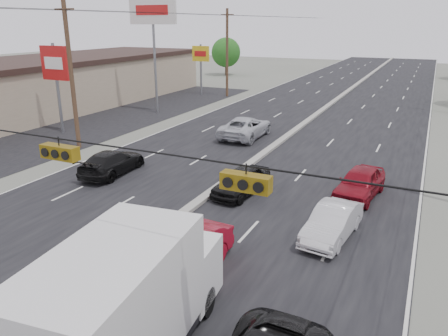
{
  "coord_description": "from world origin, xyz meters",
  "views": [
    {
      "loc": [
        9.63,
        -7.65,
        8.52
      ],
      "look_at": [
        1.57,
        9.39,
        2.2
      ],
      "focal_mm": 35.0,
      "sensor_mm": 36.0,
      "label": 1
    }
  ],
  "objects_px": {
    "utility_pole_left_b": "(71,75)",
    "tree_left_far": "(226,52)",
    "pole_sign_billboard": "(153,18)",
    "queue_car_e": "(360,183)",
    "red_sedan": "(182,256)",
    "queue_car_b": "(332,223)",
    "utility_pole_left_c": "(227,53)",
    "pole_sign_mid": "(55,68)",
    "oncoming_far": "(246,127)",
    "box_truck": "(128,303)",
    "queue_car_a": "(241,181)",
    "pole_sign_far": "(201,58)",
    "oncoming_near": "(112,163)"
  },
  "relations": [
    {
      "from": "queue_car_e",
      "to": "box_truck",
      "type": "bearing_deg",
      "value": -96.14
    },
    {
      "from": "pole_sign_mid",
      "to": "tree_left_far",
      "type": "height_order",
      "value": "pole_sign_mid"
    },
    {
      "from": "queue_car_b",
      "to": "utility_pole_left_b",
      "type": "bearing_deg",
      "value": 169.17
    },
    {
      "from": "pole_sign_billboard",
      "to": "pole_sign_far",
      "type": "relative_size",
      "value": 1.83
    },
    {
      "from": "pole_sign_billboard",
      "to": "queue_car_e",
      "type": "xyz_separation_m",
      "value": [
        21.5,
        -13.96,
        -8.11
      ]
    },
    {
      "from": "oncoming_far",
      "to": "box_truck",
      "type": "bearing_deg",
      "value": 105.27
    },
    {
      "from": "utility_pole_left_c",
      "to": "pole_sign_far",
      "type": "relative_size",
      "value": 1.67
    },
    {
      "from": "red_sedan",
      "to": "queue_car_a",
      "type": "bearing_deg",
      "value": 101.17
    },
    {
      "from": "tree_left_far",
      "to": "queue_car_e",
      "type": "relative_size",
      "value": 1.38
    },
    {
      "from": "pole_sign_far",
      "to": "red_sedan",
      "type": "distance_m",
      "value": 40.78
    },
    {
      "from": "utility_pole_left_c",
      "to": "oncoming_far",
      "type": "bearing_deg",
      "value": -60.89
    },
    {
      "from": "tree_left_far",
      "to": "queue_car_b",
      "type": "xyz_separation_m",
      "value": [
        28.7,
        -51.04,
        -3.03
      ]
    },
    {
      "from": "utility_pole_left_b",
      "to": "queue_car_a",
      "type": "bearing_deg",
      "value": -12.72
    },
    {
      "from": "red_sedan",
      "to": "tree_left_far",
      "type": "bearing_deg",
      "value": 116.53
    },
    {
      "from": "utility_pole_left_b",
      "to": "red_sedan",
      "type": "bearing_deg",
      "value": -36.47
    },
    {
      "from": "queue_car_a",
      "to": "tree_left_far",
      "type": "bearing_deg",
      "value": 123.57
    },
    {
      "from": "utility_pole_left_b",
      "to": "pole_sign_billboard",
      "type": "distance_m",
      "value": 13.68
    },
    {
      "from": "utility_pole_left_b",
      "to": "utility_pole_left_c",
      "type": "distance_m",
      "value": 25.0
    },
    {
      "from": "utility_pole_left_c",
      "to": "queue_car_b",
      "type": "bearing_deg",
      "value": -58.26
    },
    {
      "from": "utility_pole_left_b",
      "to": "tree_left_far",
      "type": "height_order",
      "value": "utility_pole_left_b"
    },
    {
      "from": "oncoming_near",
      "to": "oncoming_far",
      "type": "distance_m",
      "value": 11.86
    },
    {
      "from": "pole_sign_billboard",
      "to": "queue_car_b",
      "type": "distance_m",
      "value": 29.65
    },
    {
      "from": "utility_pole_left_b",
      "to": "queue_car_e",
      "type": "relative_size",
      "value": 2.25
    },
    {
      "from": "utility_pole_left_b",
      "to": "red_sedan",
      "type": "distance_m",
      "value": 19.22
    },
    {
      "from": "queue_car_b",
      "to": "oncoming_near",
      "type": "relative_size",
      "value": 0.86
    },
    {
      "from": "pole_sign_billboard",
      "to": "utility_pole_left_c",
      "type": "bearing_deg",
      "value": 80.54
    },
    {
      "from": "pole_sign_far",
      "to": "box_truck",
      "type": "distance_m",
      "value": 44.86
    },
    {
      "from": "pole_sign_mid",
      "to": "queue_car_a",
      "type": "relative_size",
      "value": 1.71
    },
    {
      "from": "tree_left_far",
      "to": "red_sedan",
      "type": "relative_size",
      "value": 1.28
    },
    {
      "from": "utility_pole_left_c",
      "to": "oncoming_near",
      "type": "xyz_separation_m",
      "value": [
        5.8,
        -28.46,
        -4.41
      ]
    },
    {
      "from": "pole_sign_far",
      "to": "pole_sign_billboard",
      "type": "bearing_deg",
      "value": -82.87
    },
    {
      "from": "utility_pole_left_c",
      "to": "oncoming_near",
      "type": "bearing_deg",
      "value": -78.48
    },
    {
      "from": "pole_sign_billboard",
      "to": "box_truck",
      "type": "bearing_deg",
      "value": -57.53
    },
    {
      "from": "red_sedan",
      "to": "queue_car_b",
      "type": "bearing_deg",
      "value": 53.8
    },
    {
      "from": "oncoming_near",
      "to": "oncoming_far",
      "type": "bearing_deg",
      "value": -112.88
    },
    {
      "from": "utility_pole_left_b",
      "to": "pole_sign_mid",
      "type": "bearing_deg",
      "value": 146.31
    },
    {
      "from": "pole_sign_billboard",
      "to": "queue_car_e",
      "type": "height_order",
      "value": "pole_sign_billboard"
    },
    {
      "from": "tree_left_far",
      "to": "red_sedan",
      "type": "bearing_deg",
      "value": -66.37
    },
    {
      "from": "red_sedan",
      "to": "box_truck",
      "type": "bearing_deg",
      "value": -74.25
    },
    {
      "from": "tree_left_far",
      "to": "queue_car_e",
      "type": "distance_m",
      "value": 54.43
    },
    {
      "from": "box_truck",
      "to": "queue_car_e",
      "type": "bearing_deg",
      "value": 69.89
    },
    {
      "from": "queue_car_a",
      "to": "queue_car_b",
      "type": "height_order",
      "value": "queue_car_a"
    },
    {
      "from": "pole_sign_mid",
      "to": "queue_car_b",
      "type": "xyz_separation_m",
      "value": [
        23.7,
        -9.04,
        -4.43
      ]
    },
    {
      "from": "tree_left_far",
      "to": "oncoming_near",
      "type": "bearing_deg",
      "value": -72.48
    },
    {
      "from": "utility_pole_left_c",
      "to": "pole_sign_mid",
      "type": "relative_size",
      "value": 1.43
    },
    {
      "from": "utility_pole_left_c",
      "to": "tree_left_far",
      "type": "relative_size",
      "value": 1.63
    },
    {
      "from": "pole_sign_far",
      "to": "tree_left_far",
      "type": "bearing_deg",
      "value": 106.7
    },
    {
      "from": "pole_sign_mid",
      "to": "tree_left_far",
      "type": "distance_m",
      "value": 42.32
    },
    {
      "from": "queue_car_a",
      "to": "red_sedan",
      "type": "bearing_deg",
      "value": -74.08
    },
    {
      "from": "box_truck",
      "to": "oncoming_near",
      "type": "relative_size",
      "value": 1.53
    }
  ]
}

